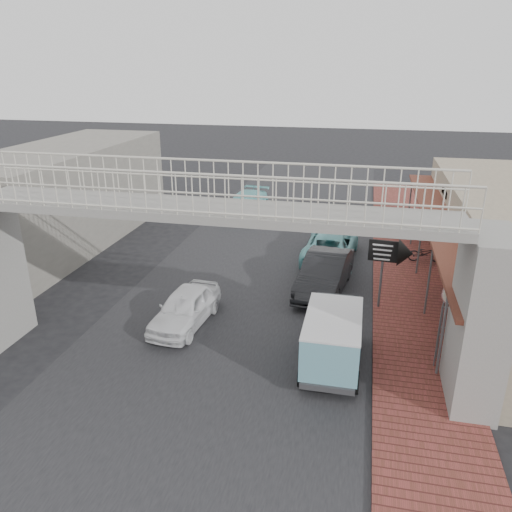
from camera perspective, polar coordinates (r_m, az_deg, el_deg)
The scene contains 14 objects.
ground at distance 19.53m, azimuth -1.68°, elevation -6.13°, with size 120.00×120.00×0.00m, color black.
road_strip at distance 19.53m, azimuth -1.68°, elevation -6.12°, with size 10.00×60.00×0.01m, color black.
sidewalk at distance 21.83m, azimuth 17.16°, elevation -3.92°, with size 3.00×40.00×0.10m, color brown.
footbridge at distance 14.70m, azimuth -5.60°, elevation -2.07°, with size 16.40×2.40×6.34m.
building_far_left at distance 28.23m, azimuth -20.91°, elevation 6.54°, with size 5.00×14.00×5.00m, color gray.
white_hatchback at distance 18.39m, azimuth -8.11°, elevation -5.87°, with size 1.57×3.89×1.33m, color white.
dark_sedan at distance 20.97m, azimuth 7.87°, elevation -1.94°, with size 1.69×4.83×1.59m, color black.
angkot_curb at distance 24.54m, azimuth 8.56°, elevation 1.27°, with size 2.36×5.12×1.42m, color #6EBCBF.
angkot_far at distance 31.61m, azimuth -1.20°, elevation 5.99°, with size 1.94×4.78×1.39m, color #76CACD.
angkot_van at distance 15.74m, azimuth 8.79°, elevation -8.70°, with size 1.76×3.81×1.86m.
motorcycle_near at distance 25.06m, azimuth 18.80°, elevation 0.31°, with size 0.56×1.61×0.84m, color black.
motorcycle_far at distance 28.50m, azimuth 17.46°, elevation 3.14°, with size 0.49×1.72×1.04m, color black.
street_clock at distance 16.07m, azimuth 21.59°, elevation -4.54°, with size 0.71×0.64×2.76m.
arrow_sign at distance 19.20m, azimuth 16.43°, elevation 0.24°, with size 1.66×1.06×2.83m.
Camera 1 is at (4.31, -16.82, 8.94)m, focal length 35.00 mm.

